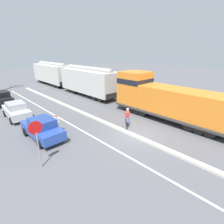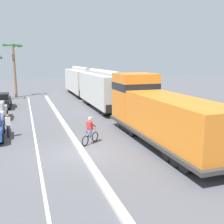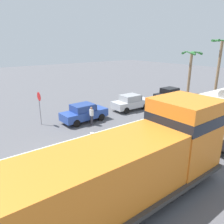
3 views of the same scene
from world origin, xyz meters
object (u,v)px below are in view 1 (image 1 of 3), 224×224
(parked_car_black, at_px, (2,98))
(cyclist, at_px, (127,119))
(hopper_car_middle, at_px, (52,74))
(parked_car_blue, at_px, (42,128))
(stop_sign, at_px, (37,136))
(locomotive, at_px, (163,100))
(parked_car_silver, at_px, (16,110))
(pedestrian_by_cars, at_px, (57,123))
(hopper_car_lead, at_px, (89,81))

(parked_car_black, height_order, cyclist, cyclist)
(hopper_car_middle, xyz_separation_m, parked_car_blue, (-10.40, -19.91, -1.26))
(parked_car_black, bearing_deg, cyclist, -68.07)
(stop_sign, bearing_deg, parked_car_blue, 65.43)
(locomotive, relative_size, cyclist, 6.77)
(parked_car_blue, relative_size, parked_car_silver, 1.00)
(cyclist, bearing_deg, parked_car_black, 111.93)
(stop_sign, height_order, pedestrian_by_cars, stop_sign)
(parked_car_silver, distance_m, cyclist, 10.91)
(pedestrian_by_cars, bearing_deg, parked_car_blue, -178.28)
(stop_sign, bearing_deg, cyclist, 2.16)
(hopper_car_middle, distance_m, parked_car_black, 13.05)
(hopper_car_middle, height_order, pedestrian_by_cars, hopper_car_middle)
(hopper_car_lead, height_order, parked_car_silver, hopper_car_lead)
(cyclist, height_order, stop_sign, stop_sign)
(hopper_car_lead, relative_size, parked_car_blue, 2.49)
(locomotive, height_order, cyclist, locomotive)
(stop_sign, relative_size, pedestrian_by_cars, 1.78)
(locomotive, distance_m, parked_car_silver, 14.35)
(hopper_car_lead, distance_m, stop_sign, 16.72)
(parked_car_blue, relative_size, cyclist, 2.48)
(hopper_car_lead, distance_m, parked_car_blue, 13.37)
(hopper_car_lead, bearing_deg, stop_sign, -135.62)
(hopper_car_middle, relative_size, stop_sign, 3.68)
(parked_car_black, xyz_separation_m, pedestrian_by_cars, (1.19, -12.08, 0.03))
(locomotive, xyz_separation_m, cyclist, (-4.27, 0.75, -0.98))
(parked_car_blue, bearing_deg, hopper_car_lead, 38.62)
(parked_car_black, distance_m, cyclist, 16.39)
(locomotive, relative_size, parked_car_black, 2.76)
(locomotive, relative_size, parked_car_blue, 2.73)
(parked_car_blue, xyz_separation_m, cyclist, (6.13, -3.09, 0.00))
(parked_car_black, bearing_deg, parked_car_silver, -91.44)
(cyclist, bearing_deg, pedestrian_by_cars, 147.62)
(parked_car_blue, bearing_deg, cyclist, -26.77)
(hopper_car_lead, bearing_deg, hopper_car_middle, 90.00)
(locomotive, bearing_deg, cyclist, 169.98)
(locomotive, xyz_separation_m, parked_car_blue, (-10.40, 3.85, -0.98))
(cyclist, bearing_deg, hopper_car_middle, 79.48)
(parked_car_silver, distance_m, stop_sign, 9.39)
(hopper_car_lead, distance_m, parked_car_silver, 10.91)
(locomotive, bearing_deg, parked_car_black, 123.07)
(hopper_car_lead, height_order, stop_sign, hopper_car_lead)
(hopper_car_middle, height_order, parked_car_blue, hopper_car_middle)
(cyclist, bearing_deg, parked_car_blue, 153.23)
(locomotive, distance_m, pedestrian_by_cars, 10.03)
(hopper_car_lead, bearing_deg, locomotive, -90.00)
(pedestrian_by_cars, bearing_deg, cyclist, -32.38)
(locomotive, height_order, stop_sign, locomotive)
(locomotive, xyz_separation_m, parked_car_black, (-10.39, 15.96, -0.98))
(cyclist, bearing_deg, stop_sign, -177.84)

